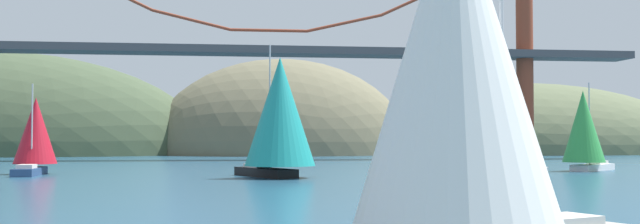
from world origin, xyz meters
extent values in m
ellipsoid|color=#5B6647|center=(60.00, 135.00, 0.00)|extent=(82.27, 44.00, 31.43)
ellipsoid|color=#6B664C|center=(5.00, 135.00, 0.00)|extent=(56.49, 44.00, 40.86)
cylinder|color=brown|center=(42.92, 95.00, 18.98)|extent=(2.80, 2.80, 37.96)
cube|color=#47474C|center=(0.00, 95.00, 17.41)|extent=(121.84, 6.00, 1.20)
cylinder|color=brown|center=(-12.26, 95.00, 22.20)|extent=(12.38, 0.50, 3.35)
cylinder|color=brown|center=(0.00, 95.00, 20.77)|extent=(12.26, 0.50, 0.50)
cylinder|color=brown|center=(12.26, 95.00, 22.20)|extent=(12.38, 0.50, 3.35)
cube|color=beige|center=(4.05, 1.35, 0.90)|extent=(3.08, 2.49, 0.36)
cylinder|color=#B2B2B7|center=(1.88, 0.46, 6.26)|extent=(0.14, 0.14, 11.09)
cone|color=white|center=(0.18, -0.23, 6.13)|extent=(8.03, 8.03, 10.22)
cube|color=black|center=(-3.12, 45.63, 0.40)|extent=(5.59, 8.49, 0.79)
cube|color=beige|center=(-3.78, 46.99, 0.97)|extent=(2.63, 3.13, 0.36)
cylinder|color=#B2B2B7|center=(-2.75, 44.87, 6.42)|extent=(0.14, 0.14, 11.26)
cone|color=teal|center=(-1.94, 43.21, 5.93)|extent=(8.40, 8.40, 9.66)
cube|color=white|center=(19.64, 45.48, 0.40)|extent=(8.15, 4.22, 0.81)
cube|color=beige|center=(21.00, 45.05, 0.99)|extent=(2.86, 2.15, 0.36)
cylinder|color=#B2B2B7|center=(18.88, 45.72, 6.24)|extent=(0.14, 0.14, 10.86)
cone|color=navy|center=(17.22, 46.25, 5.80)|extent=(5.72, 5.72, 9.38)
cube|color=white|center=(32.72, 53.26, 0.34)|extent=(7.04, 6.46, 0.68)
cube|color=beige|center=(33.76, 54.15, 0.86)|extent=(2.82, 2.73, 0.36)
cylinder|color=#B2B2B7|center=(32.15, 52.76, 5.09)|extent=(0.14, 0.14, 8.82)
cone|color=green|center=(30.89, 51.67, 4.78)|extent=(6.19, 6.19, 7.60)
cube|color=navy|center=(-25.19, 50.85, 0.36)|extent=(2.14, 7.03, 0.72)
cube|color=beige|center=(-25.15, 49.60, 0.90)|extent=(1.52, 2.28, 0.36)
cylinder|color=#B2B2B7|center=(-25.22, 51.55, 4.74)|extent=(0.14, 0.14, 8.06)
cone|color=#B21423|center=(-25.27, 53.08, 4.28)|extent=(4.26, 4.26, 6.52)
camera|label=1|loc=(-6.55, -21.08, 3.63)|focal=40.75mm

